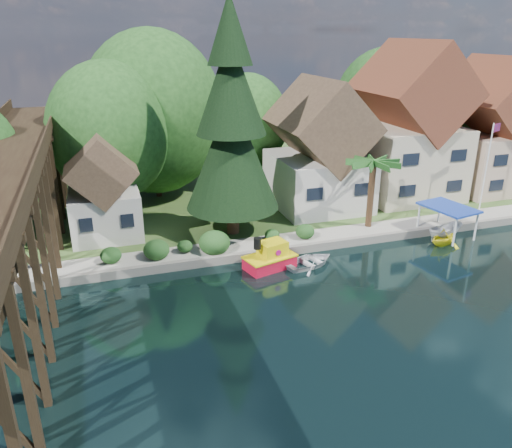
% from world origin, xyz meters
% --- Properties ---
extents(ground, '(140.00, 140.00, 0.00)m').
position_xyz_m(ground, '(0.00, 0.00, 0.00)').
color(ground, black).
rests_on(ground, ground).
extents(bank, '(140.00, 52.00, 0.50)m').
position_xyz_m(bank, '(0.00, 34.00, 0.25)').
color(bank, '#2C4B1E').
rests_on(bank, ground).
extents(seawall, '(60.00, 0.40, 0.62)m').
position_xyz_m(seawall, '(4.00, 8.00, 0.31)').
color(seawall, slate).
rests_on(seawall, ground).
extents(promenade, '(50.00, 2.60, 0.06)m').
position_xyz_m(promenade, '(6.00, 9.30, 0.53)').
color(promenade, gray).
rests_on(promenade, bank).
extents(trestle_bridge, '(4.12, 44.18, 9.30)m').
position_xyz_m(trestle_bridge, '(-16.00, 5.17, 5.35)').
color(trestle_bridge, black).
rests_on(trestle_bridge, ground).
extents(house_left, '(7.64, 8.64, 11.02)m').
position_xyz_m(house_left, '(7.00, 16.00, 5.14)').
color(house_left, beige).
rests_on(house_left, bank).
extents(house_center, '(8.65, 9.18, 13.89)m').
position_xyz_m(house_center, '(16.00, 16.50, 6.42)').
color(house_center, '#C0B296').
rests_on(house_center, bank).
extents(house_right, '(8.15, 8.64, 12.45)m').
position_xyz_m(house_right, '(25.00, 16.00, 5.78)').
color(house_right, tan).
rests_on(house_right, bank).
extents(shed, '(5.09, 5.40, 7.85)m').
position_xyz_m(shed, '(-11.00, 14.50, 3.83)').
color(shed, beige).
rests_on(shed, bank).
extents(bg_trees, '(49.90, 13.30, 10.57)m').
position_xyz_m(bg_trees, '(1.00, 21.25, 7.29)').
color(bg_trees, '#382314').
rests_on(bg_trees, bank).
extents(shrubs, '(15.76, 2.47, 1.70)m').
position_xyz_m(shrubs, '(-4.60, 9.26, 1.23)').
color(shrubs, '#1C4418').
rests_on(shrubs, bank).
extents(conifer, '(6.92, 6.92, 17.04)m').
position_xyz_m(conifer, '(-1.79, 12.11, 8.70)').
color(conifer, '#382314').
rests_on(conifer, bank).
extents(palm_tree, '(4.55, 4.55, 5.76)m').
position_xyz_m(palm_tree, '(8.73, 9.97, 5.53)').
color(palm_tree, '#382314').
rests_on(palm_tree, bank).
extents(flagpole, '(1.13, 0.49, 7.64)m').
position_xyz_m(flagpole, '(19.49, 9.96, 5.18)').
color(flagpole, white).
rests_on(flagpole, bank).
extents(tugboat, '(3.80, 2.71, 2.49)m').
position_xyz_m(tugboat, '(-0.77, 6.40, 0.75)').
color(tugboat, red).
rests_on(tugboat, ground).
extents(boat_white_a, '(4.27, 3.55, 0.76)m').
position_xyz_m(boat_white_a, '(1.95, 5.89, 0.38)').
color(boat_white_a, silver).
rests_on(boat_white_a, ground).
extents(boat_canopy, '(3.48, 4.49, 2.60)m').
position_xyz_m(boat_canopy, '(13.80, 7.09, 1.12)').
color(boat_canopy, silver).
rests_on(boat_canopy, ground).
extents(boat_yellow, '(3.31, 3.05, 1.45)m').
position_xyz_m(boat_yellow, '(12.94, 6.08, 0.73)').
color(boat_yellow, yellow).
rests_on(boat_yellow, ground).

